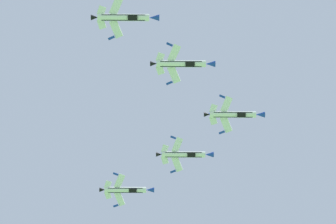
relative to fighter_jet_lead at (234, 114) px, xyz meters
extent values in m
cylinder|color=white|center=(-0.27, -0.06, 0.00)|extent=(12.08, 4.27, 1.70)
cube|color=black|center=(-0.22, -0.33, -0.38)|extent=(10.14, 3.57, 1.17)
cone|color=#1938A8|center=(6.70, 1.49, 0.00)|extent=(2.68, 2.05, 1.56)
cone|color=black|center=(-6.86, -1.54, 0.00)|extent=(1.86, 1.68, 1.36)
ellipsoid|color=#192333|center=(2.22, 0.87, 0.51)|extent=(3.46, 2.20, 1.53)
cube|color=black|center=(1.94, -0.05, -0.66)|extent=(2.45, 1.83, 1.32)
cube|color=white|center=(-2.40, 1.58, -1.59)|extent=(2.77, 3.91, 2.61)
cube|color=#1938A8|center=(-3.86, 3.01, -2.82)|extent=(1.70, 1.00, 0.52)
cube|color=white|center=(-1.48, -2.56, 1.45)|extent=(3.74, 3.92, 2.61)
cube|color=#1938A8|center=(-2.19, -4.47, 2.67)|extent=(1.60, 1.49, 0.52)
cube|color=white|center=(-5.52, 0.03, -0.89)|extent=(1.98, 2.13, 1.41)
cube|color=white|center=(-4.98, -2.39, 0.89)|extent=(2.47, 2.51, 1.41)
cube|color=#1938A8|center=(-5.19, -0.08, 1.47)|extent=(2.90, 2.20, 2.23)
cylinder|color=white|center=(-15.92, 12.14, 0.77)|extent=(12.08, 4.27, 1.70)
cube|color=black|center=(-15.85, 11.86, 0.40)|extent=(10.14, 3.55, 1.20)
cone|color=#1938A8|center=(-8.94, 13.70, 0.77)|extent=(2.68, 2.05, 1.56)
cone|color=black|center=(-22.50, 10.67, 0.77)|extent=(1.86, 1.68, 1.36)
ellipsoid|color=#192333|center=(-13.43, 13.10, 1.28)|extent=(3.46, 2.20, 1.54)
cube|color=black|center=(-13.70, 12.13, 0.14)|extent=(2.45, 1.83, 1.34)
cube|color=white|center=(-18.03, 13.73, -0.89)|extent=(2.75, 3.82, 2.73)
cube|color=#1938A8|center=(-19.48, 15.10, -2.18)|extent=(1.70, 0.99, 0.53)
cube|color=white|center=(-17.13, 9.70, 2.31)|extent=(3.68, 3.85, 2.73)
cube|color=#1938A8|center=(-17.86, 7.84, 3.59)|extent=(1.60, 1.49, 0.53)
cube|color=white|center=(-21.16, 12.20, -0.16)|extent=(1.98, 2.09, 1.47)
cube|color=white|center=(-20.63, 9.85, 1.71)|extent=(2.44, 2.48, 1.47)
cube|color=#1938A8|center=(-20.84, 12.17, 2.20)|extent=(2.92, 2.28, 2.18)
cylinder|color=white|center=(-9.95, -20.24, -1.50)|extent=(12.08, 4.27, 1.70)
cube|color=black|center=(-9.90, -20.48, -1.89)|extent=(10.15, 3.60, 1.10)
cone|color=#1938A8|center=(-2.97, -18.68, -1.50)|extent=(2.68, 2.05, 1.56)
cone|color=black|center=(-16.54, -21.71, -1.50)|extent=(1.86, 1.68, 1.36)
ellipsoid|color=#192333|center=(-7.45, -19.34, -0.95)|extent=(3.45, 2.17, 1.51)
cube|color=black|center=(-7.75, -20.18, -2.18)|extent=(2.45, 1.82, 1.29)
cube|color=white|center=(-12.10, -18.49, -2.94)|extent=(2.81, 4.05, 2.37)
cube|color=#1938A8|center=(-13.58, -16.99, -4.04)|extent=(1.70, 1.01, 0.50)
cube|color=white|center=(-11.13, -22.83, -0.20)|extent=(3.84, 4.03, 2.37)
cube|color=#1938A8|center=(-11.83, -24.81, 0.90)|extent=(1.60, 1.50, 0.50)
cube|color=white|center=(-15.21, -20.08, -2.30)|extent=(2.00, 2.21, 1.29)
cube|color=white|center=(-14.65, -22.62, -0.70)|extent=(2.51, 2.58, 1.29)
cube|color=#1938A8|center=(-14.84, -20.36, 0.04)|extent=(2.87, 2.06, 2.32)
cylinder|color=white|center=(-35.44, 23.77, 2.06)|extent=(12.08, 4.27, 1.70)
cube|color=black|center=(-35.38, 23.52, 1.67)|extent=(10.15, 3.59, 1.13)
cone|color=#1938A8|center=(-28.46, 25.33, 2.06)|extent=(2.68, 2.05, 1.56)
cone|color=black|center=(-42.02, 22.30, 2.06)|extent=(1.86, 1.68, 1.36)
ellipsoid|color=#192333|center=(-32.94, 24.69, 2.60)|extent=(3.46, 2.18, 1.52)
cube|color=black|center=(-33.23, 23.81, 1.39)|extent=(2.45, 1.83, 1.31)
cube|color=white|center=(-37.58, 25.49, 0.56)|extent=(2.79, 4.00, 2.47)
cube|color=#1938A8|center=(-39.05, 26.96, -0.59)|extent=(1.70, 1.00, 0.51)
cube|color=white|center=(-36.63, 21.22, 3.42)|extent=(3.80, 3.99, 2.47)
cube|color=#1938A8|center=(-37.33, 19.27, 4.57)|extent=(1.60, 1.49, 0.51)
cube|color=white|center=(-40.69, 23.91, 1.23)|extent=(1.99, 2.18, 1.34)
cube|color=white|center=(-40.14, 21.42, 2.90)|extent=(2.49, 2.55, 1.34)
cube|color=#1938A8|center=(-40.34, 23.70, 3.58)|extent=(2.88, 2.12, 2.28)
cylinder|color=white|center=(-20.39, -35.97, -1.13)|extent=(12.08, 4.27, 1.70)
cube|color=black|center=(-20.34, -36.22, -1.52)|extent=(10.15, 3.59, 1.12)
cone|color=#1938A8|center=(-13.42, -34.41, -1.13)|extent=(2.68, 2.05, 1.56)
cone|color=black|center=(-26.98, -37.45, -1.13)|extent=(1.86, 1.68, 1.36)
ellipsoid|color=#192333|center=(-17.89, -35.06, -0.59)|extent=(3.45, 2.18, 1.52)
cube|color=black|center=(-18.19, -35.93, -1.80)|extent=(2.45, 1.83, 1.30)
cube|color=white|center=(-22.54, -34.26, -2.62)|extent=(2.80, 4.00, 2.46)
cube|color=#1938A8|center=(-24.01, -32.79, -3.77)|extent=(1.70, 1.00, 0.51)
cube|color=white|center=(-21.58, -38.53, 0.23)|extent=(3.80, 3.99, 2.46)
cube|color=white|center=(-25.65, -35.84, -1.96)|extent=(1.99, 2.18, 1.34)
cube|color=white|center=(-25.09, -38.33, -0.29)|extent=(2.49, 2.55, 1.34)
cube|color=#1938A8|center=(-25.30, -36.05, 0.39)|extent=(2.88, 2.12, 2.29)
camera|label=1|loc=(9.87, -126.31, -144.91)|focal=78.64mm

